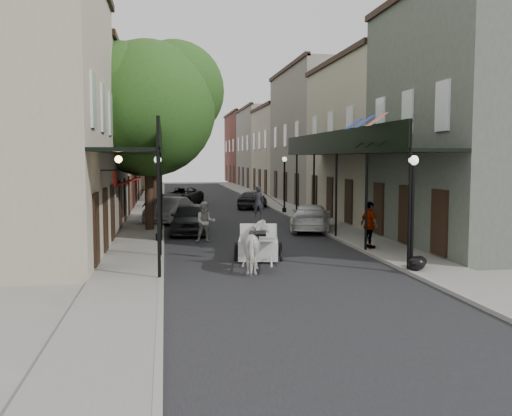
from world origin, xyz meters
name	(u,v)px	position (x,y,z in m)	size (l,w,h in m)	color
ground	(276,265)	(0.00, 0.00, 0.00)	(140.00, 140.00, 0.00)	gray
road	(221,212)	(0.00, 20.00, 0.01)	(8.00, 90.00, 0.01)	black
sidewalk_left	(148,212)	(-5.00, 20.00, 0.06)	(2.20, 90.00, 0.12)	gray
sidewalk_right	(291,210)	(5.00, 20.00, 0.06)	(2.20, 90.00, 0.12)	gray
building_row_left	(106,140)	(-8.60, 30.00, 5.25)	(5.00, 80.00, 10.50)	#ADA48A
building_row_right	(306,141)	(8.60, 30.00, 5.25)	(5.00, 80.00, 10.50)	gray
gallery_left	(142,151)	(-4.79, 6.98, 4.05)	(2.20, 18.05, 4.88)	black
gallery_right	(347,152)	(4.79, 6.98, 4.05)	(2.20, 18.05, 4.88)	black
tree_near	(156,103)	(-4.20, 10.18, 6.49)	(7.31, 6.80, 9.63)	#382619
tree_far	(158,130)	(-4.25, 24.18, 5.84)	(6.45, 6.00, 8.61)	#382619
lamppost_right_near	(412,210)	(4.10, -2.00, 2.05)	(0.32, 0.32, 3.71)	black
lamppost_left	(158,197)	(-4.10, 6.00, 2.05)	(0.32, 0.32, 3.71)	black
lamppost_right_far	(284,183)	(4.10, 18.00, 2.05)	(0.32, 0.32, 3.71)	black
horse	(258,247)	(-0.82, -1.00, 0.83)	(0.90, 1.97, 1.66)	silver
carriage	(258,229)	(-0.37, 1.55, 1.08)	(1.94, 2.65, 2.78)	black
pedestrian_walking	(205,222)	(-2.05, 5.86, 0.92)	(0.89, 0.69, 1.83)	#A3A29A
pedestrian_sidewalk_left	(150,204)	(-4.77, 17.13, 0.88)	(0.99, 0.57, 1.53)	gray
pedestrian_sidewalk_right	(369,225)	(4.29, 2.41, 1.06)	(1.10, 0.46, 1.89)	gray
car_left_near	(190,218)	(-2.60, 8.89, 0.77)	(1.82, 4.53, 1.54)	black
car_left_mid	(169,210)	(-3.60, 14.00, 0.73)	(1.56, 4.46, 1.47)	gray
car_left_far	(181,196)	(-2.60, 25.99, 0.73)	(2.42, 5.25, 1.46)	black
car_right_near	(311,218)	(3.60, 9.00, 0.69)	(1.93, 4.74, 1.38)	silver
car_right_far	(252,199)	(2.60, 22.34, 0.70)	(1.64, 4.09, 1.39)	black
trash_bags	(418,263)	(4.32, -2.03, 0.34)	(0.82, 0.97, 0.47)	black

